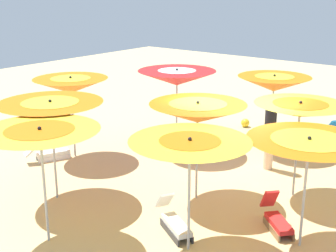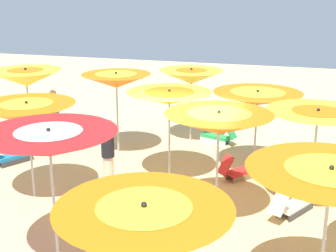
{
  "view_description": "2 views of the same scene",
  "coord_description": "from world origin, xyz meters",
  "px_view_note": "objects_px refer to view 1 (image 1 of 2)",
  "views": [
    {
      "loc": [
        -8.94,
        -5.09,
        4.69
      ],
      "look_at": [
        -0.94,
        1.26,
        1.56
      ],
      "focal_mm": 49.29,
      "sensor_mm": 36.0,
      "label": 1
    },
    {
      "loc": [
        -2.5,
        9.09,
        4.62
      ],
      "look_at": [
        0.65,
        -1.46,
        1.29
      ],
      "focal_mm": 49.81,
      "sensor_mm": 36.0,
      "label": 2
    }
  ],
  "objects_px": {
    "beach_umbrella_0": "(40,139)",
    "beach_umbrella_10": "(274,83)",
    "beach_umbrella_6": "(300,110)",
    "lounger_0": "(277,219)",
    "lounger_2": "(174,222)",
    "beach_ball": "(245,123)",
    "beach_umbrella_2": "(309,148)",
    "lounger_4": "(50,153)",
    "beach_umbrella_4": "(51,109)",
    "beach_umbrella_8": "(71,85)",
    "beach_umbrella_9": "(177,78)",
    "beach_umbrella_5": "(198,113)",
    "beachgoer_0": "(270,133)",
    "beach_umbrella_1": "(190,149)"
  },
  "relations": [
    {
      "from": "beach_umbrella_2",
      "to": "beach_umbrella_4",
      "type": "distance_m",
      "value": 5.43
    },
    {
      "from": "beach_umbrella_2",
      "to": "beach_umbrella_10",
      "type": "bearing_deg",
      "value": 32.28
    },
    {
      "from": "lounger_0",
      "to": "lounger_4",
      "type": "bearing_deg",
      "value": -134.49
    },
    {
      "from": "beach_umbrella_10",
      "to": "lounger_4",
      "type": "distance_m",
      "value": 6.69
    },
    {
      "from": "beach_umbrella_10",
      "to": "beach_umbrella_5",
      "type": "bearing_deg",
      "value": -177.0
    },
    {
      "from": "beach_umbrella_0",
      "to": "lounger_0",
      "type": "bearing_deg",
      "value": -46.01
    },
    {
      "from": "beach_umbrella_1",
      "to": "beach_umbrella_10",
      "type": "height_order",
      "value": "beach_umbrella_10"
    },
    {
      "from": "beach_umbrella_4",
      "to": "beach_umbrella_6",
      "type": "relative_size",
      "value": 1.03
    },
    {
      "from": "beach_umbrella_0",
      "to": "lounger_2",
      "type": "relative_size",
      "value": 1.8
    },
    {
      "from": "beach_umbrella_1",
      "to": "lounger_2",
      "type": "distance_m",
      "value": 1.9
    },
    {
      "from": "beach_umbrella_1",
      "to": "beach_umbrella_9",
      "type": "xyz_separation_m",
      "value": [
        4.22,
        3.5,
        0.18
      ]
    },
    {
      "from": "lounger_0",
      "to": "beach_umbrella_5",
      "type": "bearing_deg",
      "value": -142.85
    },
    {
      "from": "beach_umbrella_1",
      "to": "beachgoer_0",
      "type": "height_order",
      "value": "beach_umbrella_1"
    },
    {
      "from": "beach_umbrella_2",
      "to": "lounger_4",
      "type": "bearing_deg",
      "value": 90.94
    },
    {
      "from": "beach_ball",
      "to": "beachgoer_0",
      "type": "bearing_deg",
      "value": -141.67
    },
    {
      "from": "beach_umbrella_0",
      "to": "lounger_2",
      "type": "xyz_separation_m",
      "value": [
        1.77,
        -1.67,
        -1.84
      ]
    },
    {
      "from": "lounger_2",
      "to": "beach_umbrella_2",
      "type": "bearing_deg",
      "value": 55.54
    },
    {
      "from": "beach_umbrella_9",
      "to": "beach_umbrella_8",
      "type": "bearing_deg",
      "value": 140.55
    },
    {
      "from": "beach_umbrella_4",
      "to": "lounger_4",
      "type": "distance_m",
      "value": 3.15
    },
    {
      "from": "lounger_2",
      "to": "lounger_4",
      "type": "height_order",
      "value": "lounger_2"
    },
    {
      "from": "beach_umbrella_0",
      "to": "beach_umbrella_10",
      "type": "relative_size",
      "value": 1.02
    },
    {
      "from": "lounger_2",
      "to": "lounger_0",
      "type": "bearing_deg",
      "value": 70.31
    },
    {
      "from": "beach_umbrella_0",
      "to": "lounger_0",
      "type": "relative_size",
      "value": 2.23
    },
    {
      "from": "beach_umbrella_4",
      "to": "lounger_4",
      "type": "height_order",
      "value": "beach_umbrella_4"
    },
    {
      "from": "beachgoer_0",
      "to": "beach_umbrella_4",
      "type": "bearing_deg",
      "value": 95.68
    },
    {
      "from": "beach_umbrella_1",
      "to": "beach_umbrella_6",
      "type": "height_order",
      "value": "beach_umbrella_6"
    },
    {
      "from": "beachgoer_0",
      "to": "beach_ball",
      "type": "xyz_separation_m",
      "value": [
        2.97,
        2.35,
        -0.85
      ]
    },
    {
      "from": "beach_umbrella_4",
      "to": "lounger_4",
      "type": "bearing_deg",
      "value": 55.83
    },
    {
      "from": "lounger_2",
      "to": "beach_ball",
      "type": "relative_size",
      "value": 4.4
    },
    {
      "from": "lounger_0",
      "to": "lounger_2",
      "type": "height_order",
      "value": "lounger_0"
    },
    {
      "from": "beach_umbrella_6",
      "to": "lounger_0",
      "type": "xyz_separation_m",
      "value": [
        -1.69,
        -0.4,
        -1.84
      ]
    },
    {
      "from": "beach_umbrella_8",
      "to": "beach_ball",
      "type": "xyz_separation_m",
      "value": [
        5.54,
        -2.4,
        -1.92
      ]
    },
    {
      "from": "beach_umbrella_5",
      "to": "beach_umbrella_4",
      "type": "bearing_deg",
      "value": 128.45
    },
    {
      "from": "beach_umbrella_9",
      "to": "beachgoer_0",
      "type": "relative_size",
      "value": 1.29
    },
    {
      "from": "beach_umbrella_4",
      "to": "lounger_0",
      "type": "height_order",
      "value": "beach_umbrella_4"
    },
    {
      "from": "beach_umbrella_1",
      "to": "beach_umbrella_9",
      "type": "height_order",
      "value": "beach_umbrella_9"
    },
    {
      "from": "beach_umbrella_5",
      "to": "beach_umbrella_8",
      "type": "height_order",
      "value": "beach_umbrella_8"
    },
    {
      "from": "beach_umbrella_4",
      "to": "beach_umbrella_5",
      "type": "distance_m",
      "value": 3.2
    },
    {
      "from": "beach_umbrella_0",
      "to": "beach_umbrella_9",
      "type": "xyz_separation_m",
      "value": [
        5.64,
        1.23,
        0.11
      ]
    },
    {
      "from": "beach_umbrella_6",
      "to": "beach_ball",
      "type": "xyz_separation_m",
      "value": [
        4.08,
        3.55,
        -1.91
      ]
    },
    {
      "from": "beach_umbrella_4",
      "to": "beach_umbrella_9",
      "type": "xyz_separation_m",
      "value": [
        4.34,
        -0.14,
        0.05
      ]
    },
    {
      "from": "beach_umbrella_10",
      "to": "beach_ball",
      "type": "distance_m",
      "value": 2.84
    },
    {
      "from": "beachgoer_0",
      "to": "beach_umbrella_1",
      "type": "bearing_deg",
      "value": 136.98
    },
    {
      "from": "beach_umbrella_1",
      "to": "beach_ball",
      "type": "xyz_separation_m",
      "value": [
        7.46,
        3.0,
        -1.84
      ]
    },
    {
      "from": "beach_umbrella_8",
      "to": "beach_umbrella_9",
      "type": "relative_size",
      "value": 0.96
    },
    {
      "from": "beach_umbrella_1",
      "to": "beach_umbrella_4",
      "type": "bearing_deg",
      "value": 91.91
    },
    {
      "from": "beach_umbrella_8",
      "to": "beach_umbrella_9",
      "type": "bearing_deg",
      "value": -39.45
    },
    {
      "from": "beach_umbrella_4",
      "to": "beach_umbrella_6",
      "type": "xyz_separation_m",
      "value": [
        3.5,
        -4.2,
        -0.05
      ]
    },
    {
      "from": "beach_umbrella_6",
      "to": "beach_umbrella_4",
      "type": "bearing_deg",
      "value": 129.79
    },
    {
      "from": "beach_umbrella_8",
      "to": "beach_umbrella_9",
      "type": "distance_m",
      "value": 2.98
    }
  ]
}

